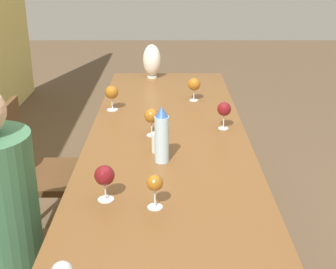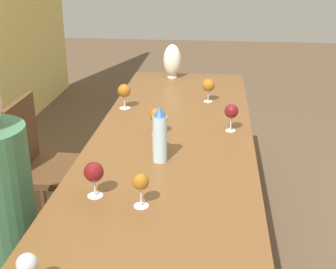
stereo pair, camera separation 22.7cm
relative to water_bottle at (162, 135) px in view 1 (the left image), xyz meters
The scene contains 13 objects.
ground_plane 0.94m from the water_bottle, ahead, with size 14.00×14.00×0.00m, color brown.
dining_table 0.36m from the water_bottle, ahead, with size 2.78×0.86×0.76m.
water_bottle is the anchor object (origin of this frame).
water_tumbler 0.14m from the water_bottle, ahead, with size 0.07×0.07×0.10m.
vase 1.55m from the water_bottle, ahead, with size 0.14×0.14×0.26m.
wine_glass_1 0.43m from the water_bottle, 148.66° to the left, with size 0.08×0.08×0.15m.
wine_glass_2 0.43m from the water_bottle, behind, with size 0.07×0.07×0.14m.
wine_glass_3 0.82m from the water_bottle, 22.79° to the left, with size 0.08×0.08×0.16m.
wine_glass_4 0.98m from the water_bottle, 11.90° to the right, with size 0.08×0.08×0.15m.
wine_glass_5 0.55m from the water_bottle, 38.13° to the right, with size 0.08×0.08×0.15m.
wine_glass_6 0.34m from the water_bottle, 10.02° to the left, with size 0.08×0.08×0.15m.
chair_far 0.95m from the water_bottle, 59.21° to the left, with size 0.44×0.44×0.89m.
person_near 0.79m from the water_bottle, 118.32° to the left, with size 0.35×0.35×1.23m.
Camera 1 is at (-2.31, 0.00, 1.71)m, focal length 50.00 mm.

